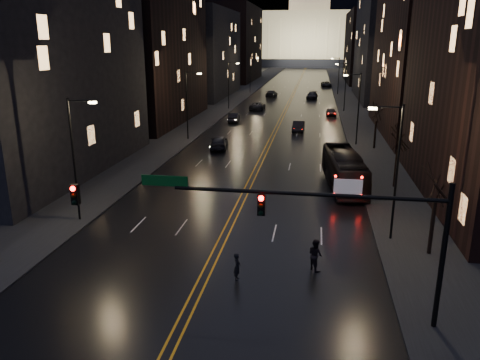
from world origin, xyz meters
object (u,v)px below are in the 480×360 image
at_px(traffic_signal, 315,218).
at_px(oncoming_car_a, 219,142).
at_px(pedestrian_b, 315,255).
at_px(pedestrian_a, 237,267).
at_px(receding_car_a, 298,126).
at_px(bus, 344,169).
at_px(oncoming_car_b, 234,117).

distance_m(traffic_signal, oncoming_car_a, 37.45).
bearing_deg(pedestrian_b, pedestrian_a, 76.21).
relative_size(receding_car_a, pedestrian_b, 2.41).
height_order(receding_car_a, pedestrian_a, pedestrian_a).
height_order(oncoming_car_a, pedestrian_a, oncoming_car_a).
bearing_deg(traffic_signal, pedestrian_b, 87.97).
bearing_deg(traffic_signal, oncoming_car_a, 108.36).
bearing_deg(bus, receding_car_a, 95.22).
height_order(receding_car_a, pedestrian_b, pedestrian_b).
distance_m(receding_car_a, pedestrian_a, 45.41).
height_order(oncoming_car_a, pedestrian_b, pedestrian_b).
xyz_separation_m(bus, oncoming_car_a, (-14.31, 13.42, -0.73)).
relative_size(oncoming_car_b, receding_car_a, 0.99).
xyz_separation_m(oncoming_car_b, receding_car_a, (10.80, -6.96, 0.00)).
bearing_deg(pedestrian_b, oncoming_car_b, -22.80).
distance_m(oncoming_car_a, receding_car_a, 16.07).
bearing_deg(pedestrian_a, traffic_signal, -127.59).
bearing_deg(pedestrian_b, bus, -45.94).
bearing_deg(oncoming_car_b, bus, 111.63).
bearing_deg(oncoming_car_b, oncoming_car_a, 90.84).
xyz_separation_m(receding_car_a, pedestrian_a, (-1.50, -45.39, 0.04)).
distance_m(traffic_signal, oncoming_car_b, 57.21).
distance_m(traffic_signal, bus, 22.33).
bearing_deg(traffic_signal, bus, 83.24).
height_order(bus, oncoming_car_b, bus).
bearing_deg(receding_car_a, oncoming_car_b, 148.77).
bearing_deg(oncoming_car_a, pedestrian_b, 104.26).
height_order(traffic_signal, pedestrian_b, traffic_signal).
bearing_deg(traffic_signal, pedestrian_a, 142.34).
relative_size(bus, oncoming_car_a, 2.27).
distance_m(bus, oncoming_car_b, 37.17).
relative_size(bus, receding_car_a, 2.47).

